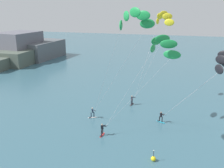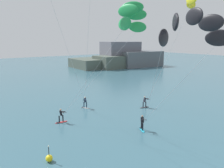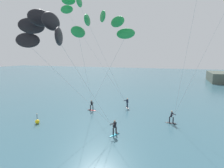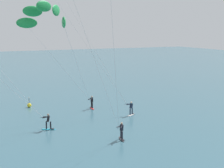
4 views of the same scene
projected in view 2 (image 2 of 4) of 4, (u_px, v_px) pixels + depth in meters
The scene contains 5 objects.
kitesurfer_nearshore at pixel (190, 34), 14.18m from camera, with size 6.11×9.62×11.54m.
kitesurfer_mid_water at pixel (189, 2), 26.50m from camera, with size 6.17×6.60×15.81m.
kitesurfer_downwind at pixel (129, 21), 20.50m from camera, with size 8.64×9.64×13.04m.
marker_buoy at pixel (49, 158), 17.20m from camera, with size 0.56×0.56×1.38m.
distant_headland at pixel (123, 59), 79.07m from camera, with size 30.49×18.88×8.83m.
Camera 2 is at (-14.13, -3.94, 9.54)m, focal length 34.67 mm.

